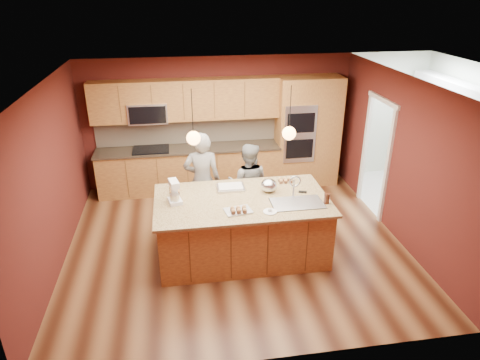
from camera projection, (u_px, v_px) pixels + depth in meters
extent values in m
plane|color=#411F11|center=(236.00, 243.00, 7.22)|extent=(5.50, 5.50, 0.00)
plane|color=white|center=(235.00, 82.00, 6.09)|extent=(5.50, 5.50, 0.00)
plane|color=#501A16|center=(218.00, 122.00, 8.90)|extent=(5.50, 0.00, 5.50)
plane|color=#501A16|center=(270.00, 264.00, 4.41)|extent=(5.50, 0.00, 5.50)
plane|color=#501A16|center=(50.00, 181.00, 6.27)|extent=(0.00, 5.00, 5.00)
plane|color=#501A16|center=(400.00, 159.00, 7.04)|extent=(0.00, 5.00, 5.00)
cube|color=brown|center=(190.00, 170.00, 8.92)|extent=(3.70, 0.60, 0.90)
cube|color=#33291D|center=(189.00, 149.00, 8.71)|extent=(3.74, 0.64, 0.04)
cube|color=#C7B296|center=(187.00, 130.00, 8.85)|extent=(3.70, 0.03, 0.56)
cube|color=brown|center=(186.00, 100.00, 8.42)|extent=(3.70, 0.36, 0.80)
cube|color=black|center=(151.00, 150.00, 8.59)|extent=(0.72, 0.52, 0.03)
cube|color=silver|center=(148.00, 112.00, 8.39)|extent=(0.76, 0.40, 0.40)
cube|color=brown|center=(296.00, 132.00, 8.94)|extent=(0.80, 0.60, 2.30)
cube|color=silver|center=(300.00, 135.00, 8.65)|extent=(0.66, 0.04, 1.20)
cube|color=brown|center=(326.00, 131.00, 9.03)|extent=(0.50, 0.60, 2.30)
plane|color=beige|center=(402.00, 196.00, 8.81)|extent=(2.60, 2.60, 0.00)
plane|color=beige|center=(456.00, 131.00, 8.37)|extent=(0.00, 2.70, 2.70)
cube|color=white|center=(453.00, 101.00, 8.09)|extent=(0.35, 2.40, 0.75)
cylinder|color=black|center=(192.00, 114.00, 5.88)|extent=(0.01, 0.01, 0.70)
sphere|color=#FFA04D|center=(193.00, 138.00, 6.02)|extent=(0.20, 0.20, 0.20)
cylinder|color=black|center=(290.00, 110.00, 6.07)|extent=(0.01, 0.01, 0.70)
sphere|color=#FFA04D|center=(289.00, 133.00, 6.22)|extent=(0.20, 0.20, 0.20)
cube|color=brown|center=(242.00, 228.00, 6.76)|extent=(2.56, 1.39, 0.94)
cube|color=#D8C682|center=(242.00, 200.00, 6.55)|extent=(2.66, 1.49, 0.04)
cube|color=silver|center=(297.00, 208.00, 6.45)|extent=(0.77, 0.45, 0.18)
imported|color=black|center=(202.00, 181.00, 7.41)|extent=(0.66, 0.46, 1.75)
imported|color=slate|center=(248.00, 184.00, 7.57)|extent=(0.86, 0.75, 1.50)
cube|color=white|center=(175.00, 201.00, 6.43)|extent=(0.23, 0.28, 0.06)
cube|color=white|center=(174.00, 189.00, 6.46)|extent=(0.11, 0.09, 0.24)
cube|color=white|center=(174.00, 184.00, 6.32)|extent=(0.17, 0.26, 0.09)
cylinder|color=silver|center=(175.00, 198.00, 6.36)|extent=(0.14, 0.14, 0.13)
cube|color=silver|center=(231.00, 188.00, 6.88)|extent=(0.45, 0.33, 0.03)
cube|color=silver|center=(231.00, 186.00, 6.87)|extent=(0.39, 0.28, 0.02)
cube|color=silver|center=(238.00, 211.00, 6.19)|extent=(0.42, 0.34, 0.02)
ellipsoid|color=silver|center=(269.00, 185.00, 6.75)|extent=(0.26, 0.26, 0.22)
cylinder|color=white|center=(270.00, 212.00, 6.16)|extent=(0.20, 0.20, 0.01)
cylinder|color=#381A0F|center=(327.00, 198.00, 6.39)|extent=(0.08, 0.08, 0.16)
cube|color=black|center=(303.00, 192.00, 6.76)|extent=(0.14, 0.11, 0.01)
cube|color=white|center=(443.00, 181.00, 8.34)|extent=(0.73, 0.75, 0.96)
cube|color=white|center=(425.00, 166.00, 8.92)|extent=(0.77, 0.79, 1.03)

